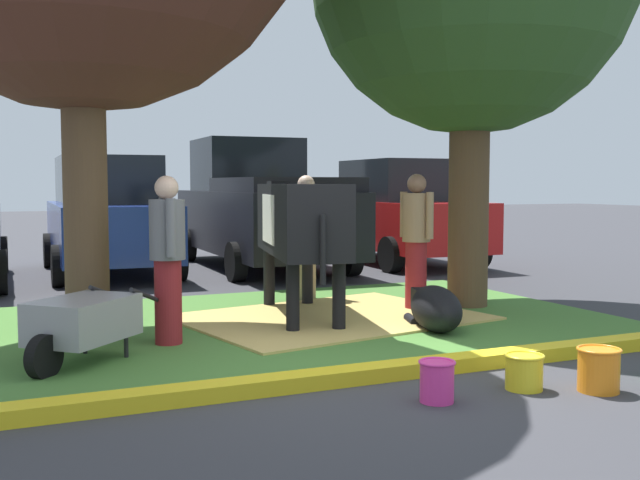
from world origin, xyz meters
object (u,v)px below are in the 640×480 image
(calf_lying, at_px, (435,308))
(bucket_yellow, at_px, (524,371))
(sedan_blue, at_px, (108,217))
(person_visitor_far, at_px, (168,255))
(hatchback_white, at_px, (398,213))
(bucket_pink, at_px, (437,380))
(person_handler, at_px, (416,238))
(cow_holstein, at_px, (299,220))
(bucket_orange, at_px, (599,369))
(pickup_truck_black, at_px, (260,208))
(wheelbarrow, at_px, (82,321))
(person_visitor_near, at_px, (306,233))

(calf_lying, relative_size, bucket_yellow, 4.37)
(calf_lying, height_order, sedan_blue, sedan_blue)
(person_visitor_far, xyz_separation_m, hatchback_white, (5.88, 5.73, 0.11))
(calf_lying, relative_size, bucket_pink, 4.43)
(person_handler, xyz_separation_m, bucket_yellow, (-1.11, -3.37, -0.76))
(calf_lying, xyz_separation_m, bucket_pink, (-1.44, -2.25, -0.08))
(cow_holstein, relative_size, person_visitor_far, 1.89)
(cow_holstein, xyz_separation_m, calf_lying, (1.01, -1.32, -0.90))
(bucket_pink, relative_size, hatchback_white, 0.07)
(calf_lying, xyz_separation_m, sedan_blue, (-2.35, 6.64, 0.75))
(cow_holstein, xyz_separation_m, bucket_yellow, (0.36, -3.56, -1.00))
(person_handler, relative_size, bucket_orange, 5.06)
(sedan_blue, bearing_deg, pickup_truck_black, -2.45)
(calf_lying, distance_m, wheelbarrow, 3.62)
(person_visitor_far, relative_size, bucket_yellow, 5.37)
(person_visitor_far, xyz_separation_m, pickup_truck_black, (3.14, 6.10, 0.24))
(sedan_blue, bearing_deg, person_handler, -62.98)
(cow_holstein, distance_m, bucket_orange, 4.04)
(wheelbarrow, distance_m, bucket_orange, 4.22)
(bucket_pink, xyz_separation_m, bucket_orange, (1.26, -0.27, 0.02))
(sedan_blue, height_order, hatchback_white, same)
(person_visitor_near, distance_m, bucket_yellow, 4.82)
(cow_holstein, xyz_separation_m, bucket_pink, (-0.43, -3.56, -0.98))
(person_visitor_near, height_order, bucket_orange, person_visitor_near)
(bucket_yellow, bearing_deg, sedan_blue, 100.84)
(bucket_pink, bearing_deg, pickup_truck_black, 78.24)
(bucket_yellow, bearing_deg, bucket_orange, -30.27)
(person_handler, bearing_deg, bucket_yellow, -108.21)
(cow_holstein, xyz_separation_m, pickup_truck_black, (1.40, 5.20, -0.02))
(person_visitor_far, height_order, bucket_orange, person_visitor_far)
(wheelbarrow, distance_m, bucket_yellow, 3.68)
(bucket_pink, height_order, hatchback_white, hatchback_white)
(calf_lying, relative_size, person_visitor_near, 0.80)
(bucket_pink, bearing_deg, person_handler, 60.71)
(person_visitor_near, xyz_separation_m, wheelbarrow, (-3.21, -2.59, -0.51))
(sedan_blue, bearing_deg, cow_holstein, -75.83)
(calf_lying, distance_m, bucket_orange, 2.52)
(calf_lying, bearing_deg, bucket_yellow, -106.22)
(pickup_truck_black, height_order, hatchback_white, pickup_truck_black)
(pickup_truck_black, distance_m, hatchback_white, 2.77)
(person_visitor_far, bearing_deg, bucket_orange, -48.78)
(cow_holstein, relative_size, bucket_orange, 9.32)
(cow_holstein, relative_size, pickup_truck_black, 0.56)
(cow_holstein, bearing_deg, hatchback_white, 49.45)
(person_visitor_far, bearing_deg, person_visitor_near, 41.77)
(calf_lying, height_order, wheelbarrow, wheelbarrow)
(calf_lying, relative_size, person_visitor_far, 0.81)
(person_visitor_far, distance_m, bucket_orange, 3.97)
(wheelbarrow, height_order, sedan_blue, sedan_blue)
(bucket_yellow, distance_m, bucket_orange, 0.55)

